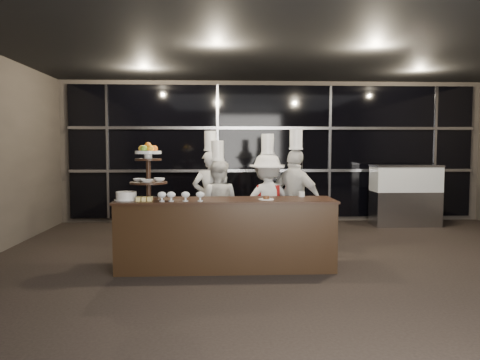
{
  "coord_description": "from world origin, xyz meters",
  "views": [
    {
      "loc": [
        -1.19,
        -4.99,
        1.6
      ],
      "look_at": [
        -0.89,
        1.38,
        1.15
      ],
      "focal_mm": 35.0,
      "sensor_mm": 36.0,
      "label": 1
    }
  ],
  "objects_px": {
    "chef_a": "(211,198)",
    "chef_d": "(296,200)",
    "buffet_counter": "(226,234)",
    "display_stand": "(148,167)",
    "chef_c": "(267,202)",
    "display_case": "(405,192)",
    "layer_cake": "(126,196)",
    "chef_b": "(218,204)"
  },
  "relations": [
    {
      "from": "chef_a",
      "to": "chef_d",
      "type": "distance_m",
      "value": 1.33
    },
    {
      "from": "buffet_counter",
      "to": "display_stand",
      "type": "height_order",
      "value": "display_stand"
    },
    {
      "from": "chef_c",
      "to": "buffet_counter",
      "type": "bearing_deg",
      "value": -123.64
    },
    {
      "from": "display_case",
      "to": "chef_d",
      "type": "bearing_deg",
      "value": -138.61
    },
    {
      "from": "buffet_counter",
      "to": "chef_c",
      "type": "height_order",
      "value": "chef_c"
    },
    {
      "from": "layer_cake",
      "to": "chef_c",
      "type": "height_order",
      "value": "chef_c"
    },
    {
      "from": "buffet_counter",
      "to": "display_stand",
      "type": "distance_m",
      "value": 1.33
    },
    {
      "from": "layer_cake",
      "to": "chef_c",
      "type": "xyz_separation_m",
      "value": [
        1.93,
        1.03,
        -0.21
      ]
    },
    {
      "from": "chef_c",
      "to": "chef_d",
      "type": "relative_size",
      "value": 0.96
    },
    {
      "from": "layer_cake",
      "to": "chef_b",
      "type": "relative_size",
      "value": 0.18
    },
    {
      "from": "layer_cake",
      "to": "chef_a",
      "type": "xyz_separation_m",
      "value": [
        1.06,
        1.28,
        -0.17
      ]
    },
    {
      "from": "buffet_counter",
      "to": "chef_a",
      "type": "relative_size",
      "value": 1.53
    },
    {
      "from": "display_stand",
      "to": "chef_c",
      "type": "bearing_deg",
      "value": 30.64
    },
    {
      "from": "display_stand",
      "to": "layer_cake",
      "type": "bearing_deg",
      "value": -169.88
    },
    {
      "from": "buffet_counter",
      "to": "chef_c",
      "type": "distance_m",
      "value": 1.21
    },
    {
      "from": "layer_cake",
      "to": "display_case",
      "type": "height_order",
      "value": "display_case"
    },
    {
      "from": "chef_d",
      "to": "chef_a",
      "type": "bearing_deg",
      "value": 165.12
    },
    {
      "from": "chef_a",
      "to": "chef_c",
      "type": "height_order",
      "value": "chef_a"
    },
    {
      "from": "chef_a",
      "to": "chef_d",
      "type": "height_order",
      "value": "chef_d"
    },
    {
      "from": "layer_cake",
      "to": "chef_a",
      "type": "bearing_deg",
      "value": 50.33
    },
    {
      "from": "chef_b",
      "to": "display_case",
      "type": "bearing_deg",
      "value": 28.89
    },
    {
      "from": "layer_cake",
      "to": "display_case",
      "type": "distance_m",
      "value": 5.97
    },
    {
      "from": "display_case",
      "to": "chef_a",
      "type": "distance_m",
      "value": 4.4
    },
    {
      "from": "buffet_counter",
      "to": "chef_a",
      "type": "height_order",
      "value": "chef_a"
    },
    {
      "from": "display_stand",
      "to": "chef_a",
      "type": "relative_size",
      "value": 0.4
    },
    {
      "from": "chef_a",
      "to": "chef_b",
      "type": "distance_m",
      "value": 0.19
    },
    {
      "from": "display_stand",
      "to": "display_case",
      "type": "height_order",
      "value": "display_stand"
    },
    {
      "from": "buffet_counter",
      "to": "layer_cake",
      "type": "xyz_separation_m",
      "value": [
        -1.28,
        -0.05,
        0.51
      ]
    },
    {
      "from": "layer_cake",
      "to": "chef_d",
      "type": "distance_m",
      "value": 2.53
    },
    {
      "from": "buffet_counter",
      "to": "display_case",
      "type": "xyz_separation_m",
      "value": [
        3.71,
        3.22,
        0.22
      ]
    },
    {
      "from": "chef_a",
      "to": "chef_b",
      "type": "relative_size",
      "value": 1.09
    },
    {
      "from": "display_stand",
      "to": "chef_a",
      "type": "bearing_deg",
      "value": 57.53
    },
    {
      "from": "buffet_counter",
      "to": "chef_c",
      "type": "relative_size",
      "value": 1.58
    },
    {
      "from": "layer_cake",
      "to": "chef_a",
      "type": "distance_m",
      "value": 1.67
    },
    {
      "from": "display_stand",
      "to": "buffet_counter",
      "type": "bearing_deg",
      "value": 0.01
    },
    {
      "from": "chef_b",
      "to": "chef_d",
      "type": "relative_size",
      "value": 0.91
    },
    {
      "from": "layer_cake",
      "to": "display_case",
      "type": "xyz_separation_m",
      "value": [
        4.99,
        3.27,
        -0.29
      ]
    },
    {
      "from": "layer_cake",
      "to": "display_stand",
      "type": "bearing_deg",
      "value": 10.12
    },
    {
      "from": "display_case",
      "to": "layer_cake",
      "type": "bearing_deg",
      "value": -146.77
    },
    {
      "from": "chef_a",
      "to": "buffet_counter",
      "type": "bearing_deg",
      "value": -80.04
    },
    {
      "from": "buffet_counter",
      "to": "layer_cake",
      "type": "height_order",
      "value": "layer_cake"
    },
    {
      "from": "layer_cake",
      "to": "chef_c",
      "type": "bearing_deg",
      "value": 28.03
    }
  ]
}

